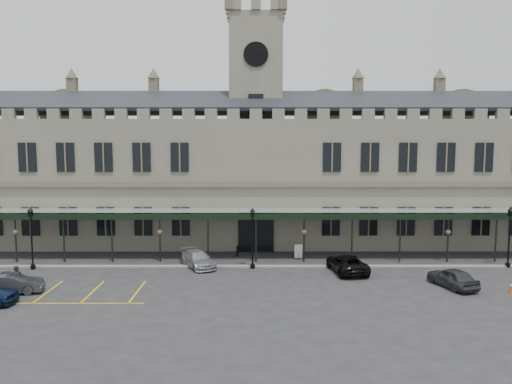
{
  "coord_description": "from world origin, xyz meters",
  "views": [
    {
      "loc": [
        -0.06,
        -33.63,
        10.23
      ],
      "look_at": [
        0.0,
        6.0,
        6.0
      ],
      "focal_mm": 35.0,
      "sensor_mm": 36.0,
      "label": 1
    }
  ],
  "objects_px": {
    "sign_board": "(298,251)",
    "person_a": "(17,279)",
    "clock_tower": "(256,109)",
    "lamp_post_mid": "(253,233)",
    "lamp_post_right": "(510,232)",
    "car_taxi": "(198,259)",
    "car_left_b": "(10,284)",
    "station_building": "(256,177)",
    "car_van": "(347,263)",
    "lamp_post_left": "(31,233)",
    "car_right_a": "(452,278)"
  },
  "relations": [
    {
      "from": "clock_tower",
      "to": "lamp_post_mid",
      "type": "xyz_separation_m",
      "value": [
        -0.27,
        -10.92,
        -10.23
      ]
    },
    {
      "from": "lamp_post_right",
      "to": "car_right_a",
      "type": "relative_size",
      "value": 1.21
    },
    {
      "from": "station_building",
      "to": "car_right_a",
      "type": "distance_m",
      "value": 21.72
    },
    {
      "from": "station_building",
      "to": "lamp_post_left",
      "type": "bearing_deg",
      "value": -147.81
    },
    {
      "from": "sign_board",
      "to": "person_a",
      "type": "relative_size",
      "value": 0.63
    },
    {
      "from": "clock_tower",
      "to": "car_van",
      "type": "relative_size",
      "value": 5.07
    },
    {
      "from": "lamp_post_mid",
      "to": "car_taxi",
      "type": "relative_size",
      "value": 1.1
    },
    {
      "from": "car_van",
      "to": "car_right_a",
      "type": "xyz_separation_m",
      "value": [
        6.59,
        -3.96,
        0.01
      ]
    },
    {
      "from": "clock_tower",
      "to": "person_a",
      "type": "xyz_separation_m",
      "value": [
        -15.89,
        -17.27,
        -12.19
      ]
    },
    {
      "from": "lamp_post_left",
      "to": "lamp_post_right",
      "type": "bearing_deg",
      "value": 0.88
    },
    {
      "from": "clock_tower",
      "to": "car_van",
      "type": "bearing_deg",
      "value": -59.85
    },
    {
      "from": "car_left_b",
      "to": "car_right_a",
      "type": "height_order",
      "value": "car_right_a"
    },
    {
      "from": "sign_board",
      "to": "lamp_post_mid",
      "type": "bearing_deg",
      "value": -144.46
    },
    {
      "from": "lamp_post_left",
      "to": "lamp_post_mid",
      "type": "relative_size",
      "value": 1.02
    },
    {
      "from": "lamp_post_left",
      "to": "person_a",
      "type": "relative_size",
      "value": 2.67
    },
    {
      "from": "car_taxi",
      "to": "car_van",
      "type": "relative_size",
      "value": 0.9
    },
    {
      "from": "lamp_post_mid",
      "to": "car_right_a",
      "type": "relative_size",
      "value": 1.2
    },
    {
      "from": "clock_tower",
      "to": "lamp_post_mid",
      "type": "relative_size",
      "value": 5.11
    },
    {
      "from": "clock_tower",
      "to": "lamp_post_right",
      "type": "xyz_separation_m",
      "value": [
        20.18,
        -10.59,
        -10.22
      ]
    },
    {
      "from": "clock_tower",
      "to": "car_right_a",
      "type": "height_order",
      "value": "clock_tower"
    },
    {
      "from": "car_taxi",
      "to": "person_a",
      "type": "bearing_deg",
      "value": -176.15
    },
    {
      "from": "lamp_post_left",
      "to": "sign_board",
      "type": "xyz_separation_m",
      "value": [
        21.26,
        3.75,
        -2.36
      ]
    },
    {
      "from": "lamp_post_right",
      "to": "person_a",
      "type": "distance_m",
      "value": 36.74
    },
    {
      "from": "station_building",
      "to": "lamp_post_right",
      "type": "relative_size",
      "value": 12.31
    },
    {
      "from": "lamp_post_right",
      "to": "car_left_b",
      "type": "xyz_separation_m",
      "value": [
        -36.47,
        -6.85,
        -2.21
      ]
    },
    {
      "from": "clock_tower",
      "to": "person_a",
      "type": "relative_size",
      "value": 13.39
    },
    {
      "from": "lamp_post_right",
      "to": "car_right_a",
      "type": "xyz_separation_m",
      "value": [
        -6.59,
        -5.43,
        -2.2
      ]
    },
    {
      "from": "lamp_post_mid",
      "to": "lamp_post_right",
      "type": "bearing_deg",
      "value": 0.95
    },
    {
      "from": "lamp_post_right",
      "to": "car_right_a",
      "type": "distance_m",
      "value": 8.82
    },
    {
      "from": "clock_tower",
      "to": "lamp_post_left",
      "type": "xyz_separation_m",
      "value": [
        -17.6,
        -11.16,
        -10.18
      ]
    },
    {
      "from": "station_building",
      "to": "car_taxi",
      "type": "relative_size",
      "value": 13.57
    },
    {
      "from": "clock_tower",
      "to": "person_a",
      "type": "height_order",
      "value": "clock_tower"
    },
    {
      "from": "clock_tower",
      "to": "car_taxi",
      "type": "distance_m",
      "value": 16.94
    },
    {
      "from": "car_taxi",
      "to": "lamp_post_right",
      "type": "bearing_deg",
      "value": -27.6
    },
    {
      "from": "station_building",
      "to": "car_van",
      "type": "height_order",
      "value": "station_building"
    },
    {
      "from": "car_taxi",
      "to": "person_a",
      "type": "relative_size",
      "value": 2.39
    },
    {
      "from": "lamp_post_right",
      "to": "car_taxi",
      "type": "relative_size",
      "value": 1.1
    },
    {
      "from": "lamp_post_mid",
      "to": "car_van",
      "type": "bearing_deg",
      "value": -8.82
    },
    {
      "from": "car_van",
      "to": "lamp_post_mid",
      "type": "bearing_deg",
      "value": -16.89
    },
    {
      "from": "sign_board",
      "to": "car_taxi",
      "type": "relative_size",
      "value": 0.26
    },
    {
      "from": "lamp_post_left",
      "to": "lamp_post_mid",
      "type": "xyz_separation_m",
      "value": [
        17.32,
        0.24,
        -0.05
      ]
    },
    {
      "from": "sign_board",
      "to": "car_right_a",
      "type": "relative_size",
      "value": 0.29
    },
    {
      "from": "person_a",
      "to": "station_building",
      "type": "bearing_deg",
      "value": -10.8
    },
    {
      "from": "sign_board",
      "to": "car_taxi",
      "type": "bearing_deg",
      "value": -165.99
    },
    {
      "from": "car_right_a",
      "to": "car_left_b",
      "type": "bearing_deg",
      "value": -15.08
    },
    {
      "from": "car_left_b",
      "to": "car_right_a",
      "type": "relative_size",
      "value": 1.02
    },
    {
      "from": "lamp_post_left",
      "to": "car_taxi",
      "type": "height_order",
      "value": "lamp_post_left"
    },
    {
      "from": "sign_board",
      "to": "person_a",
      "type": "height_order",
      "value": "person_a"
    },
    {
      "from": "lamp_post_mid",
      "to": "car_van",
      "type": "height_order",
      "value": "lamp_post_mid"
    },
    {
      "from": "sign_board",
      "to": "car_left_b",
      "type": "xyz_separation_m",
      "value": [
        -19.96,
        -10.02,
        0.11
      ]
    }
  ]
}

